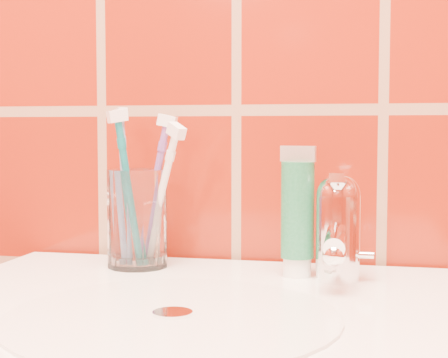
# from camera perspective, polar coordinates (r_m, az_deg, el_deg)

# --- Properties ---
(glass_tumbler) EXTENTS (0.09, 0.09, 0.12)m
(glass_tumbler) POSITION_cam_1_polar(r_m,az_deg,el_deg) (0.84, -7.20, -3.26)
(glass_tumbler) COLOR white
(glass_tumbler) RESTS_ON pedestal_sink
(toothpaste_tube) EXTENTS (0.04, 0.04, 0.15)m
(toothpaste_tube) POSITION_cam_1_polar(r_m,az_deg,el_deg) (0.78, 6.13, -3.04)
(toothpaste_tube) COLOR white
(toothpaste_tube) RESTS_ON pedestal_sink
(faucet) EXTENTS (0.05, 0.11, 0.12)m
(faucet) POSITION_cam_1_polar(r_m,az_deg,el_deg) (0.76, 9.44, -3.72)
(faucet) COLOR white
(faucet) RESTS_ON pedestal_sink
(toothbrush_0) EXTENTS (0.07, 0.06, 0.19)m
(toothbrush_0) POSITION_cam_1_polar(r_m,az_deg,el_deg) (0.84, -5.88, -1.03)
(toothbrush_0) COLOR #724696
(toothbrush_0) RESTS_ON glass_tumbler
(toothbrush_1) EXTENTS (0.15, 0.14, 0.19)m
(toothbrush_1) POSITION_cam_1_polar(r_m,az_deg,el_deg) (0.81, -5.35, -1.61)
(toothbrush_1) COLOR white
(toothbrush_1) RESTS_ON glass_tumbler
(toothbrush_2) EXTENTS (0.08, 0.08, 0.20)m
(toothbrush_2) POSITION_cam_1_polar(r_m,az_deg,el_deg) (0.84, -8.21, -0.75)
(toothbrush_2) COLOR #7598D1
(toothbrush_2) RESTS_ON glass_tumbler
(toothbrush_3) EXTENTS (0.08, 0.08, 0.20)m
(toothbrush_3) POSITION_cam_1_polar(r_m,az_deg,el_deg) (0.82, -7.88, -0.98)
(toothbrush_3) COLOR #0D6A72
(toothbrush_3) RESTS_ON glass_tumbler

